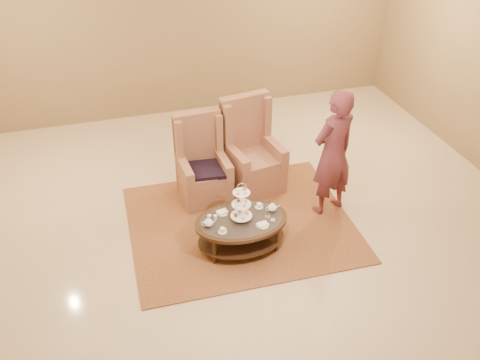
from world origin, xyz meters
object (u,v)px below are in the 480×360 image
object	(u,v)px
tea_table	(241,224)
armchair_left	(202,170)
person	(333,154)
armchair_right	(250,157)

from	to	relation	value
tea_table	armchair_left	distance (m)	1.28
tea_table	person	xyz separation A→B (m)	(1.38, 0.42, 0.55)
armchair_left	armchair_right	world-z (taller)	armchair_right
tea_table	person	distance (m)	1.55
armchair_left	tea_table	bearing A→B (deg)	-83.79
armchair_left	person	bearing A→B (deg)	-30.69
armchair_left	person	distance (m)	1.86
armchair_left	person	world-z (taller)	person
armchair_right	tea_table	bearing A→B (deg)	-121.90
tea_table	person	bearing A→B (deg)	16.81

